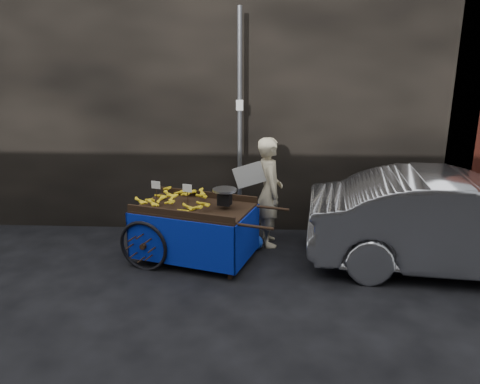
{
  "coord_description": "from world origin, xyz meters",
  "views": [
    {
      "loc": [
        0.68,
        -6.82,
        3.27
      ],
      "look_at": [
        0.34,
        0.5,
        1.07
      ],
      "focal_mm": 35.0,
      "sensor_mm": 36.0,
      "label": 1
    }
  ],
  "objects_px": {
    "vendor": "(269,192)",
    "parked_car": "(461,224)",
    "banana_cart": "(191,212)",
    "plastic_bag": "(254,242)"
  },
  "relations": [
    {
      "from": "banana_cart",
      "to": "vendor",
      "type": "height_order",
      "value": "vendor"
    },
    {
      "from": "parked_car",
      "to": "plastic_bag",
      "type": "bearing_deg",
      "value": 85.17
    },
    {
      "from": "vendor",
      "to": "plastic_bag",
      "type": "height_order",
      "value": "vendor"
    },
    {
      "from": "parked_car",
      "to": "banana_cart",
      "type": "bearing_deg",
      "value": 93.55
    },
    {
      "from": "plastic_bag",
      "to": "parked_car",
      "type": "bearing_deg",
      "value": -11.15
    },
    {
      "from": "vendor",
      "to": "parked_car",
      "type": "distance_m",
      "value": 3.05
    },
    {
      "from": "vendor",
      "to": "parked_car",
      "type": "height_order",
      "value": "vendor"
    },
    {
      "from": "plastic_bag",
      "to": "banana_cart",
      "type": "bearing_deg",
      "value": -157.42
    },
    {
      "from": "vendor",
      "to": "parked_car",
      "type": "bearing_deg",
      "value": -116.17
    },
    {
      "from": "banana_cart",
      "to": "plastic_bag",
      "type": "relative_size",
      "value": 8.8
    }
  ]
}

